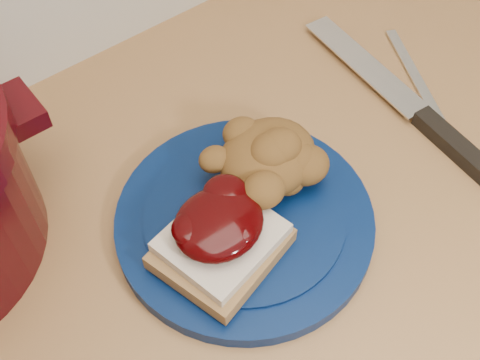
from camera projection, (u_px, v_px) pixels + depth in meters
base_cabinet at (250, 349)px, 1.04m from camera, size 4.00×0.60×0.86m
plate at (244, 221)px, 0.62m from camera, size 0.30×0.30×0.02m
sandwich at (220, 237)px, 0.57m from camera, size 0.14×0.12×0.06m
stuffing_mound at (268, 157)px, 0.62m from camera, size 0.12×0.11×0.05m
chef_knife at (430, 123)px, 0.70m from camera, size 0.06×0.33×0.02m
butter_knife at (414, 74)px, 0.76m from camera, size 0.09×0.16×0.00m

